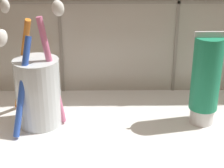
{
  "coord_description": "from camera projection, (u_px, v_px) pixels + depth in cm",
  "views": [
    {
      "loc": [
        -9.86,
        -47.42,
        30.62
      ],
      "look_at": [
        -9.24,
        1.11,
        9.17
      ],
      "focal_mm": 60.0,
      "sensor_mm": 36.0,
      "label": 1
    }
  ],
  "objects": [
    {
      "name": "toothpaste_tube",
      "position": [
        206.0,
        79.0,
        0.55
      ],
      "size": [
        4.45,
        4.24,
        14.33
      ],
      "color": "white",
      "rests_on": "sink_counter"
    },
    {
      "name": "sink_counter",
      "position": [
        174.0,
        137.0,
        0.55
      ],
      "size": [
        79.67,
        29.99,
        2.0
      ],
      "primitive_type": "cube",
      "color": "white",
      "rests_on": "ground"
    },
    {
      "name": "toothbrush_cup",
      "position": [
        37.0,
        89.0,
        0.55
      ],
      "size": [
        10.87,
        13.06,
        18.89
      ],
      "color": "silver",
      "rests_on": "sink_counter"
    }
  ]
}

